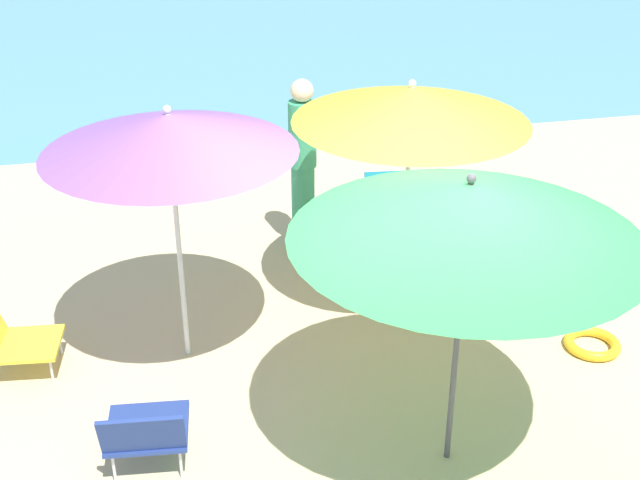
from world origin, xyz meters
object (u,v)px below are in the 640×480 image
at_px(umbrella_green, 469,212).
at_px(umbrella_purple, 169,133).
at_px(swim_ring, 592,344).
at_px(beach_chair_a, 391,206).
at_px(beach_chair_b, 9,335).
at_px(beach_chair_c, 146,431).
at_px(umbrella_yellow, 411,105).
at_px(person_b, 303,164).

height_order(umbrella_green, umbrella_purple, umbrella_purple).
relative_size(umbrella_purple, swim_ring, 4.59).
bearing_deg(umbrella_purple, beach_chair_a, 37.84).
bearing_deg(beach_chair_b, beach_chair_c, -47.72).
distance_m(umbrella_green, swim_ring, 2.59).
bearing_deg(umbrella_yellow, person_b, 117.58).
distance_m(umbrella_yellow, beach_chair_a, 2.07).
height_order(umbrella_green, person_b, umbrella_green).
relative_size(umbrella_yellow, swim_ring, 4.48).
relative_size(umbrella_green, swim_ring, 4.71).
distance_m(umbrella_green, umbrella_yellow, 2.01).
bearing_deg(umbrella_purple, beach_chair_c, -105.36).
distance_m(beach_chair_c, person_b, 3.38).
bearing_deg(swim_ring, umbrella_green, -149.06).
bearing_deg(person_b, umbrella_yellow, -27.88).
distance_m(beach_chair_a, swim_ring, 2.58).
relative_size(umbrella_purple, beach_chair_a, 3.16).
xyz_separation_m(umbrella_purple, beach_chair_c, (-0.36, -1.30, -1.55)).
distance_m(beach_chair_b, beach_chair_c, 1.68).
relative_size(umbrella_green, person_b, 1.24).
relative_size(umbrella_green, beach_chair_b, 3.27).
height_order(beach_chair_b, beach_chair_c, beach_chair_b).
bearing_deg(umbrella_green, umbrella_purple, 135.29).
xyz_separation_m(umbrella_purple, swim_ring, (3.22, -0.64, -1.84)).
xyz_separation_m(beach_chair_a, beach_chair_c, (-2.58, -3.03, 0.04)).
xyz_separation_m(umbrella_green, beach_chair_a, (0.61, 3.33, -1.56)).
relative_size(beach_chair_a, person_b, 0.38).
bearing_deg(beach_chair_c, beach_chair_a, -34.26).
bearing_deg(umbrella_yellow, beach_chair_a, 77.17).
distance_m(umbrella_yellow, beach_chair_c, 3.20).
bearing_deg(beach_chair_a, swim_ring, 29.46).
bearing_deg(beach_chair_b, person_b, 36.96).
height_order(umbrella_purple, beach_chair_a, umbrella_purple).
height_order(beach_chair_c, person_b, person_b).
height_order(umbrella_yellow, beach_chair_c, umbrella_yellow).
bearing_deg(person_b, swim_ring, -14.66).
xyz_separation_m(umbrella_green, umbrella_purple, (-1.62, 1.60, 0.03)).
xyz_separation_m(beach_chair_a, beach_chair_b, (-3.56, -1.67, 0.04)).
bearing_deg(beach_chair_a, person_b, -75.63).
bearing_deg(umbrella_yellow, beach_chair_b, -174.39).
relative_size(beach_chair_b, beach_chair_c, 1.01).
xyz_separation_m(umbrella_purple, person_b, (1.28, 1.60, -0.99)).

